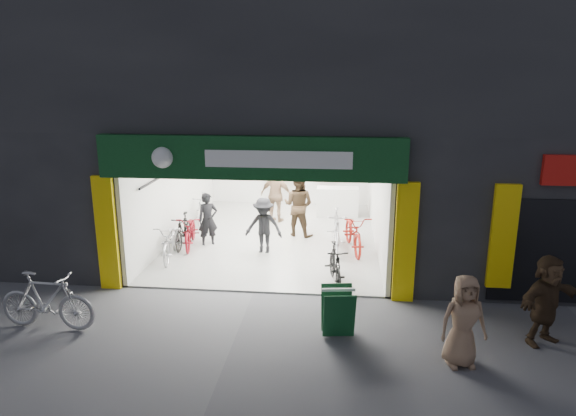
% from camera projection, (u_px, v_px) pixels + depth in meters
% --- Properties ---
extents(ground, '(60.00, 60.00, 0.00)m').
position_uv_depth(ground, '(253.00, 293.00, 11.41)').
color(ground, '#56565B').
rests_on(ground, ground).
extents(building, '(17.00, 10.27, 8.00)m').
position_uv_depth(building, '(310.00, 88.00, 15.02)').
color(building, '#232326').
rests_on(building, ground).
extents(bike_left_front, '(0.92, 1.95, 0.98)m').
position_uv_depth(bike_left_front, '(171.00, 241.00, 13.40)').
color(bike_left_front, '#ADACB1').
rests_on(bike_left_front, ground).
extents(bike_left_midfront, '(0.49, 1.58, 0.94)m').
position_uv_depth(bike_left_midfront, '(183.00, 231.00, 14.30)').
color(bike_left_midfront, black).
rests_on(bike_left_midfront, ground).
extents(bike_left_midback, '(0.92, 1.88, 0.95)m').
position_uv_depth(bike_left_midback, '(191.00, 231.00, 14.32)').
color(bike_left_midback, maroon).
rests_on(bike_left_midback, ground).
extents(bike_left_back, '(0.66, 1.72, 1.01)m').
position_uv_depth(bike_left_back, '(202.00, 209.00, 16.42)').
color(bike_left_back, '#B4B3B8').
rests_on(bike_left_back, ground).
extents(bike_right_front, '(0.71, 1.67, 0.98)m').
position_uv_depth(bike_right_front, '(335.00, 265.00, 11.69)').
color(bike_right_front, black).
rests_on(bike_right_front, ground).
extents(bike_right_mid, '(1.05, 2.16, 1.09)m').
position_uv_depth(bike_right_mid, '(354.00, 232.00, 13.96)').
color(bike_right_mid, maroon).
rests_on(bike_right_mid, ground).
extents(bike_right_back, '(0.63, 1.92, 1.14)m').
position_uv_depth(bike_right_back, '(336.00, 231.00, 14.00)').
color(bike_right_back, '#A9A9AD').
rests_on(bike_right_back, ground).
extents(parked_bike, '(1.94, 0.64, 1.15)m').
position_uv_depth(parked_bike, '(47.00, 301.00, 9.69)').
color(parked_bike, '#A9A9AE').
rests_on(parked_bike, ground).
extents(customer_a, '(0.66, 0.58, 1.52)m').
position_uv_depth(customer_a, '(208.00, 220.00, 14.33)').
color(customer_a, black).
rests_on(customer_a, ground).
extents(customer_b, '(1.10, 0.97, 1.91)m').
position_uv_depth(customer_b, '(298.00, 205.00, 15.14)').
color(customer_b, '#382819').
rests_on(customer_b, ground).
extents(customer_c, '(1.05, 0.67, 1.55)m').
position_uv_depth(customer_c, '(264.00, 226.00, 13.69)').
color(customer_c, black).
rests_on(customer_c, ground).
extents(customer_d, '(1.17, 0.75, 1.85)m').
position_uv_depth(customer_d, '(276.00, 195.00, 16.51)').
color(customer_d, '#8E6E52').
rests_on(customer_d, ground).
extents(pedestrian_near, '(0.85, 0.63, 1.59)m').
position_uv_depth(pedestrian_near, '(463.00, 321.00, 8.42)').
color(pedestrian_near, '#89694F').
rests_on(pedestrian_near, ground).
extents(pedestrian_far, '(1.58, 1.22, 1.67)m').
position_uv_depth(pedestrian_far, '(546.00, 300.00, 9.11)').
color(pedestrian_far, '#3C2A1B').
rests_on(pedestrian_far, ground).
extents(sandwich_board, '(0.66, 0.67, 0.90)m').
position_uv_depth(sandwich_board, '(338.00, 310.00, 9.45)').
color(sandwich_board, '#114421').
rests_on(sandwich_board, ground).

